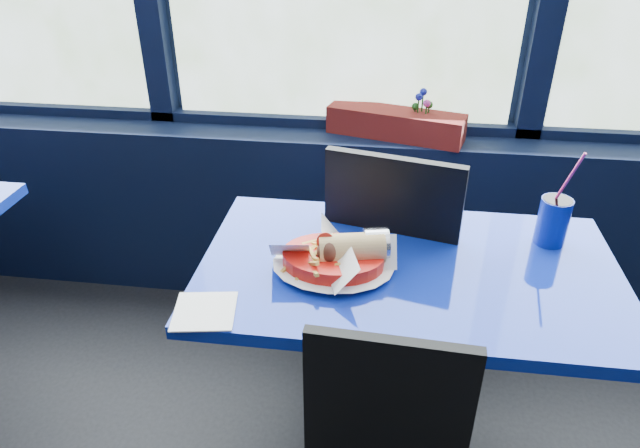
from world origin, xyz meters
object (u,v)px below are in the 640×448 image
(flower_vase, at_px, (421,124))
(food_basket, at_px, (336,257))
(soda_cup, at_px, (553,220))
(planter_box, at_px, (395,124))
(chair_near_back, at_px, (380,254))
(near_table, at_px, (404,315))
(ketchup_bottle, at_px, (384,201))

(flower_vase, xyz_separation_m, food_basket, (-0.25, -0.90, -0.07))
(soda_cup, bearing_deg, planter_box, 125.42)
(flower_vase, bearing_deg, chair_near_back, -103.28)
(near_table, bearing_deg, flower_vase, 87.35)
(chair_near_back, relative_size, flower_vase, 4.84)
(near_table, xyz_separation_m, flower_vase, (0.04, 0.85, 0.29))
(ketchup_bottle, bearing_deg, food_basket, -115.87)
(near_table, height_order, chair_near_back, chair_near_back)
(planter_box, bearing_deg, food_basket, -83.93)
(planter_box, distance_m, food_basket, 0.93)
(chair_near_back, relative_size, planter_box, 1.80)
(ketchup_bottle, xyz_separation_m, soda_cup, (0.51, -0.02, -0.02))
(near_table, relative_size, food_basket, 3.48)
(chair_near_back, xyz_separation_m, food_basket, (-0.12, -0.36, 0.21))
(near_table, xyz_separation_m, ketchup_bottle, (-0.08, 0.21, 0.28))
(food_basket, height_order, ketchup_bottle, ketchup_bottle)
(ketchup_bottle, height_order, soda_cup, soda_cup)
(flower_vase, relative_size, food_basket, 0.60)
(planter_box, relative_size, soda_cup, 1.79)
(food_basket, xyz_separation_m, soda_cup, (0.63, 0.23, 0.04))
(near_table, distance_m, food_basket, 0.31)
(planter_box, relative_size, ketchup_bottle, 2.63)
(near_table, distance_m, flower_vase, 0.90)
(flower_vase, bearing_deg, ketchup_bottle, -100.90)
(chair_near_back, distance_m, soda_cup, 0.58)
(near_table, relative_size, soda_cup, 3.86)
(flower_vase, bearing_deg, planter_box, 172.78)
(flower_vase, bearing_deg, near_table, -92.65)
(food_basket, relative_size, soda_cup, 1.11)
(near_table, distance_m, planter_box, 0.92)
(chair_near_back, distance_m, food_basket, 0.44)
(flower_vase, bearing_deg, soda_cup, -60.15)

